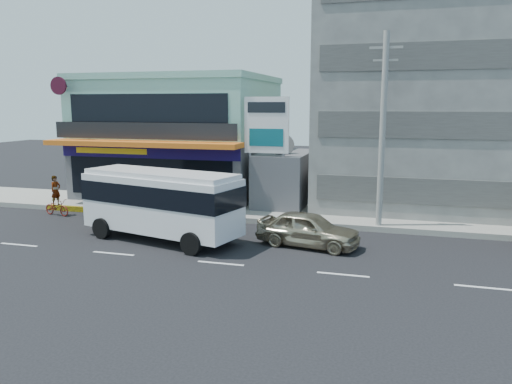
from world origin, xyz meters
TOP-DOWN VIEW (x-y plane):
  - ground at (0.00, 0.00)m, footprint 120.00×120.00m
  - sidewalk at (5.00, 9.50)m, footprint 70.00×5.00m
  - shop_building at (-8.00, 13.95)m, footprint 12.40×11.70m
  - concrete_building at (10.00, 15.00)m, footprint 16.00×12.00m
  - gap_structure at (0.00, 12.00)m, footprint 3.00×6.00m
  - satellite_dish at (0.00, 11.00)m, footprint 1.50×1.50m
  - billboard at (-0.50, 9.20)m, footprint 2.60×0.18m
  - utility_pole_near at (6.00, 7.40)m, footprint 1.60×0.30m
  - minibus at (-3.95, 2.63)m, footprint 8.38×4.42m
  - sedan at (3.00, 3.52)m, footprint 5.03×2.76m
  - motorcycle_rider at (-12.39, 5.86)m, footprint 1.94×1.02m

SIDE VIEW (x-z plane):
  - ground at x=0.00m, z-range 0.00..0.00m
  - sidewalk at x=5.00m, z-range 0.00..0.30m
  - motorcycle_rider at x=-12.39m, z-range -0.40..1.97m
  - sedan at x=3.00m, z-range 0.00..1.62m
  - gap_structure at x=0.00m, z-range 0.00..3.50m
  - minibus at x=-3.95m, z-range 0.32..3.67m
  - satellite_dish at x=0.00m, z-range 3.50..3.65m
  - shop_building at x=-8.00m, z-range 0.00..8.00m
  - billboard at x=-0.50m, z-range 1.48..8.38m
  - utility_pole_near at x=6.00m, z-range 0.15..10.15m
  - concrete_building at x=10.00m, z-range 0.00..14.00m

